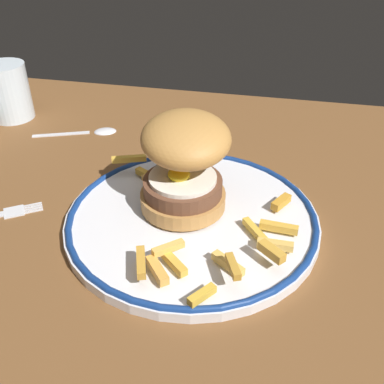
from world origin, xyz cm
name	(u,v)px	position (x,y,z in cm)	size (l,w,h in cm)	color
ground_plane	(154,247)	(0.00, 0.00, -2.00)	(118.64, 86.41, 4.00)	brown
dinner_plate	(192,218)	(4.01, 2.81, 0.84)	(29.71, 29.71, 1.60)	silver
burger	(185,162)	(2.67, 5.04, 7.11)	(13.04, 13.42, 11.26)	#B37C40
fries_pile	(206,233)	(6.46, -1.26, 2.37)	(24.54, 22.69, 2.31)	#ECA950
water_glass	(9,95)	(-32.11, 25.38, 3.98)	(7.03, 7.03, 9.30)	silver
spoon	(96,130)	(-16.17, 22.87, 0.36)	(13.04, 6.30, 0.90)	silver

